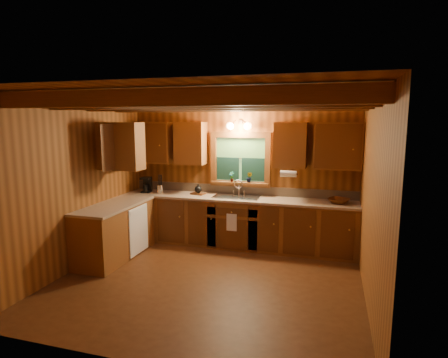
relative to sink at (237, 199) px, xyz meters
The scene contains 20 objects.
room 1.66m from the sink, 90.00° to the right, with size 4.20×4.20×4.20m.
ceiling_beams 2.29m from the sink, 90.00° to the right, with size 4.20×2.54×0.18m.
base_cabinets 0.73m from the sink, 147.14° to the right, with size 4.20×2.22×0.86m.
countertop 0.57m from the sink, 146.97° to the right, with size 4.20×2.24×0.04m.
backsplash 0.31m from the sink, 90.00° to the left, with size 4.20×0.02×0.16m, color #9D8469.
dishwasher_panel 1.79m from the sink, 147.88° to the right, with size 0.02×0.60×0.80m, color white.
upper_cabinets 1.15m from the sink, 162.32° to the right, with size 4.19×1.77×0.78m.
window 0.72m from the sink, 90.00° to the left, with size 1.12×0.08×1.00m.
window_sill 0.34m from the sink, 90.00° to the left, with size 1.06×0.14×0.04m, color brown.
wall_sconce 1.32m from the sink, 90.00° to the left, with size 0.45×0.21×0.17m.
paper_towel_roll 1.06m from the sink, ahead, with size 0.11×0.11×0.27m, color white.
dish_towel 0.48m from the sink, 90.00° to the right, with size 0.18×0.01×0.30m, color white.
sink is the anchor object (origin of this frame).
coffee_maker 1.78m from the sink, behind, with size 0.16×0.21×0.29m.
utensil_crock 1.49m from the sink, behind, with size 0.13×0.13×0.35m.
cutting_board 0.76m from the sink, behind, with size 0.25×0.18×0.02m, color #522B11.
teakettle 0.77m from the sink, behind, with size 0.13×0.13×0.17m.
wicker_basket 1.76m from the sink, ahead, with size 0.34×0.34×0.08m, color #48230C.
potted_plant_left 0.45m from the sink, 127.24° to the left, with size 0.10×0.07×0.19m, color #522B11.
potted_plant_right 0.47m from the sink, 48.31° to the left, with size 0.11×0.09×0.19m, color #522B11.
Camera 1 is at (1.62, -4.71, 2.26)m, focal length 29.69 mm.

